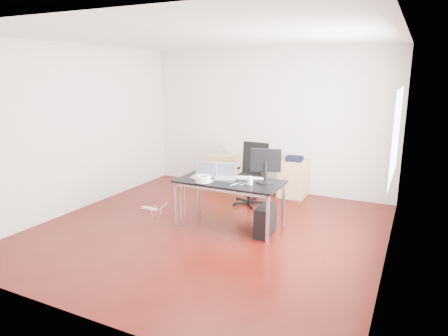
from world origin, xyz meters
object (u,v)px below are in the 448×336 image
at_px(office_chair, 251,171).
at_px(filing_cabinet_right, 293,179).
at_px(pc_tower, 265,221).
at_px(desk, 230,184).
at_px(filing_cabinet_left, 224,171).

xyz_separation_m(office_chair, filing_cabinet_right, (0.58, 0.72, -0.26)).
xyz_separation_m(filing_cabinet_right, pc_tower, (0.19, -2.03, -0.13)).
bearing_deg(pc_tower, office_chair, 119.77).
bearing_deg(filing_cabinet_right, office_chair, -128.71).
distance_m(desk, pc_tower, 0.78).
distance_m(desk, office_chair, 1.22).
relative_size(desk, pc_tower, 3.56).
height_order(desk, pc_tower, desk).
distance_m(filing_cabinet_right, pc_tower, 2.05).
xyz_separation_m(desk, filing_cabinet_right, (0.44, 1.93, -0.33)).
xyz_separation_m(office_chair, filing_cabinet_left, (-0.91, 0.72, -0.26)).
xyz_separation_m(office_chair, pc_tower, (0.76, -1.31, -0.39)).
bearing_deg(desk, office_chair, 96.47).
relative_size(desk, filing_cabinet_left, 2.29).
xyz_separation_m(filing_cabinet_left, pc_tower, (1.67, -2.03, -0.13)).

